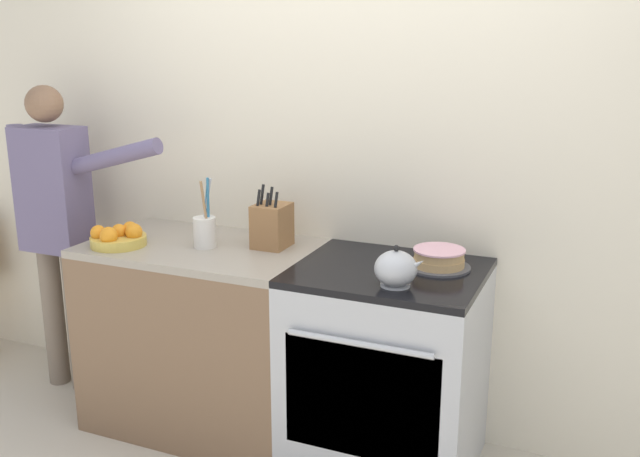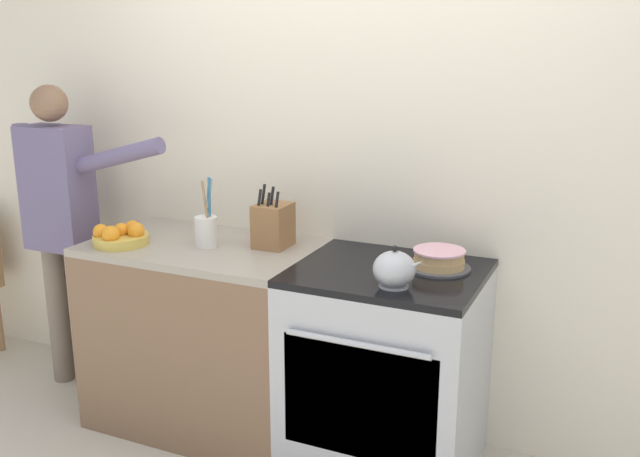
% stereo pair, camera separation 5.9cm
% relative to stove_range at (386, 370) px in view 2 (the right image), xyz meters
% --- Properties ---
extents(wall_back, '(8.00, 0.04, 2.60)m').
position_rel_stove_range_xyz_m(wall_back, '(-0.26, 0.35, 0.85)').
color(wall_back, silver).
rests_on(wall_back, ground_plane).
extents(counter_cabinet, '(1.04, 0.66, 0.90)m').
position_rel_stove_range_xyz_m(counter_cabinet, '(-0.91, 0.00, -0.00)').
color(counter_cabinet, brown).
rests_on(counter_cabinet, ground_plane).
extents(stove_range, '(0.77, 0.69, 0.90)m').
position_rel_stove_range_xyz_m(stove_range, '(0.00, 0.00, 0.00)').
color(stove_range, '#B7BABF').
rests_on(stove_range, ground_plane).
extents(layer_cake, '(0.26, 0.26, 0.08)m').
position_rel_stove_range_xyz_m(layer_cake, '(0.19, 0.10, 0.49)').
color(layer_cake, '#4C4C51').
rests_on(layer_cake, stove_range).
extents(tea_kettle, '(0.20, 0.16, 0.16)m').
position_rel_stove_range_xyz_m(tea_kettle, '(0.09, -0.19, 0.52)').
color(tea_kettle, '#B7BABF').
rests_on(tea_kettle, stove_range).
extents(knife_block, '(0.15, 0.17, 0.29)m').
position_rel_stove_range_xyz_m(knife_block, '(-0.59, 0.10, 0.55)').
color(knife_block, olive).
rests_on(knife_block, counter_cabinet).
extents(utensil_crock, '(0.10, 0.10, 0.32)m').
position_rel_stove_range_xyz_m(utensil_crock, '(-0.87, -0.02, 0.53)').
color(utensil_crock, silver).
rests_on(utensil_crock, counter_cabinet).
extents(fruit_bowl, '(0.25, 0.25, 0.11)m').
position_rel_stove_range_xyz_m(fruit_bowl, '(-1.24, -0.16, 0.49)').
color(fruit_bowl, gold).
rests_on(fruit_bowl, counter_cabinet).
extents(person_baker, '(0.92, 0.20, 1.60)m').
position_rel_stove_range_xyz_m(person_baker, '(-1.78, 0.03, 0.50)').
color(person_baker, '#7A6B5B').
rests_on(person_baker, ground_plane).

